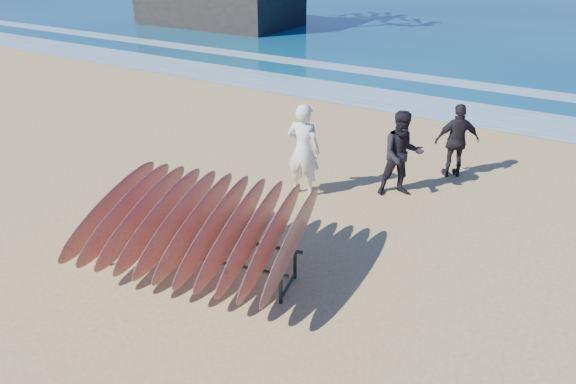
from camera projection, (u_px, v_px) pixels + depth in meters
name	position (u px, v px, depth m)	size (l,w,h in m)	color
ground	(263.00, 262.00, 8.48)	(120.00, 120.00, 0.00)	tan
foam_near	(442.00, 109.00, 16.10)	(160.00, 160.00, 0.00)	white
foam_far	(471.00, 85.00, 18.77)	(160.00, 160.00, 0.00)	white
surfboard_rack	(197.00, 224.00, 7.84)	(3.68, 3.32, 1.41)	black
person_white	(303.00, 150.00, 10.34)	(0.70, 0.46, 1.93)	white
person_dark_a	(402.00, 154.00, 10.33)	(0.87, 0.68, 1.79)	black
person_dark_b	(457.00, 141.00, 11.22)	(0.97, 0.40, 1.65)	black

